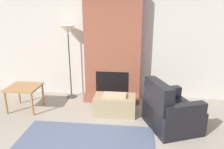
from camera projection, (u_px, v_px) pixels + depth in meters
The scene contains 7 objects.
wall_back at pixel (113, 45), 5.38m from camera, with size 7.04×0.06×2.60m, color #BCB7AD.
fireplace at pixel (113, 50), 5.22m from camera, with size 1.34×0.55×2.60m.
ottoman at pixel (115, 105), 4.67m from camera, with size 0.88×0.49×0.46m.
armchair at pixel (169, 113), 4.12m from camera, with size 1.13×1.20×0.93m.
side_table at pixel (24, 89), 4.81m from camera, with size 0.67×0.62×0.55m.
floor_lamp_left at pixel (68, 34), 5.13m from camera, with size 0.37×0.37×1.81m.
area_rug at pixel (85, 142), 3.74m from camera, with size 2.36×1.19×0.01m, color #4C5670.
Camera 1 is at (0.56, -2.50, 2.23)m, focal length 35.00 mm.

